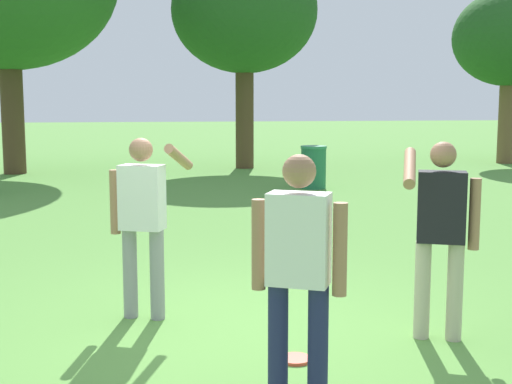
# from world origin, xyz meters

# --- Properties ---
(ground_plane) EXTENTS (120.00, 120.00, 0.00)m
(ground_plane) POSITION_xyz_m (0.00, 0.00, 0.00)
(ground_plane) COLOR #568E3D
(person_thrower) EXTENTS (0.78, 0.61, 1.64)m
(person_thrower) POSITION_xyz_m (-0.74, 0.46, 0.96)
(person_thrower) COLOR gray
(person_thrower) RESTS_ON ground
(person_catcher) EXTENTS (0.78, 0.61, 1.64)m
(person_catcher) POSITION_xyz_m (1.65, -0.53, 0.96)
(person_catcher) COLOR #B7AD93
(person_catcher) RESTS_ON ground
(person_bystander) EXTENTS (0.56, 0.36, 1.64)m
(person_bystander) POSITION_xyz_m (0.22, -1.62, 0.94)
(person_bystander) COLOR #1E234C
(person_bystander) RESTS_ON ground
(frisbee) EXTENTS (0.24, 0.24, 0.03)m
(frisbee) POSITION_xyz_m (0.39, -0.81, 0.01)
(frisbee) COLOR #E04733
(frisbee) RESTS_ON ground
(trash_can_further_along) EXTENTS (0.59, 0.59, 0.96)m
(trash_can_further_along) POSITION_xyz_m (3.07, 9.38, 0.48)
(trash_can_further_along) COLOR #237047
(trash_can_further_along) RESTS_ON ground
(tree_broad_center) EXTENTS (4.18, 4.18, 6.30)m
(tree_broad_center) POSITION_xyz_m (2.25, 14.37, 4.48)
(tree_broad_center) COLOR #4C3823
(tree_broad_center) RESTS_ON ground
(tree_far_right) EXTENTS (3.52, 3.52, 5.40)m
(tree_far_right) POSITION_xyz_m (10.60, 14.59, 3.86)
(tree_far_right) COLOR brown
(tree_far_right) RESTS_ON ground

